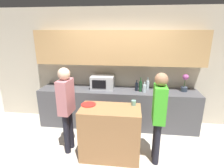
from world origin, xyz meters
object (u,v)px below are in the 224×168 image
bottle_1 (141,86)px  bottle_3 (148,85)px  bottle_2 (144,88)px  person_left (66,104)px  person_center (159,112)px  potted_plant (185,83)px  plate_on_island (89,104)px  microwave (103,82)px  toaster (64,83)px  bottle_0 (137,87)px  cup_0 (134,103)px

bottle_1 → bottle_3: (0.17, 0.15, -0.01)m
bottle_2 → bottle_1: bearing=147.6°
person_left → person_center: person_left is taller
potted_plant → bottle_3: (-0.79, 0.04, -0.09)m
bottle_3 → plate_on_island: bottle_3 is taller
bottle_1 → person_left: 1.66m
microwave → bottle_2: (0.95, -0.16, -0.06)m
toaster → potted_plant: 2.76m
microwave → bottle_3: (1.03, 0.04, -0.04)m
microwave → bottle_0: microwave is taller
cup_0 → person_center: (0.40, -0.20, -0.05)m
microwave → toaster: 0.93m
person_center → microwave: bearing=45.4°
bottle_3 → cup_0: size_ratio=3.23×
bottle_0 → cup_0: size_ratio=2.82×
person_center → bottle_3: bearing=6.3°
microwave → toaster: microwave is taller
bottle_1 → cup_0: bottle_1 is taller
microwave → plate_on_island: microwave is taller
bottle_0 → person_left: 1.61m
microwave → potted_plant: potted_plant is taller
bottle_2 → microwave: bearing=170.4°
bottle_0 → bottle_2: 0.19m
bottle_1 → cup_0: size_ratio=3.57×
bottle_0 → bottle_1: size_ratio=0.79×
microwave → bottle_0: 0.79m
toaster → plate_on_island: toaster is taller
potted_plant → person_left: 2.54m
toaster → person_center: size_ratio=0.17×
toaster → bottle_0: (1.71, -0.08, 0.00)m
bottle_2 → person_left: size_ratio=0.15×
potted_plant → person_center: bearing=-120.6°
microwave → person_center: person_center is taller
microwave → person_center: bearing=-46.9°
toaster → person_center: bearing=-30.3°
potted_plant → bottle_3: size_ratio=1.40×
cup_0 → toaster: bearing=148.8°
bottle_2 → cup_0: (-0.23, -0.83, -0.00)m
plate_on_island → bottle_1: bearing=45.7°
cup_0 → plate_on_island: bearing=-174.5°
potted_plant → bottle_0: bearing=-175.6°
toaster → bottle_1: size_ratio=0.83×
toaster → person_left: 1.19m
bottle_0 → bottle_2: bearing=-25.8°
bottle_3 → cup_0: (-0.32, -1.04, -0.02)m
plate_on_island → cup_0: size_ratio=2.96×
person_left → person_center: size_ratio=1.01×
bottle_0 → bottle_3: (0.25, 0.12, 0.01)m
toaster → person_center: (2.05, -1.20, -0.06)m
person_center → person_left: bearing=88.6°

